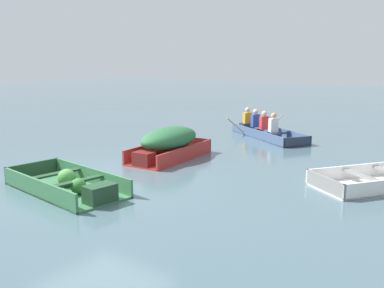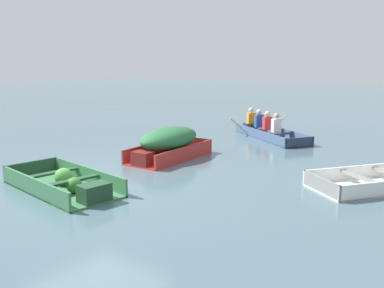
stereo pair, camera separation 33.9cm
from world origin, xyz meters
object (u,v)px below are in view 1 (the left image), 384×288
object	(u,v)px
skiff_red_near_moored	(169,141)
skiff_white_mid_moored	(384,180)
dinghy_green_foreground	(70,185)
rowboat_slate_blue_with_crew	(264,130)

from	to	relation	value
skiff_red_near_moored	skiff_white_mid_moored	bearing A→B (deg)	9.05
dinghy_green_foreground	skiff_red_near_moored	xyz separation A→B (m)	(-0.28, 3.40, 0.33)
dinghy_green_foreground	skiff_white_mid_moored	xyz separation A→B (m)	(4.85, 4.22, -0.03)
dinghy_green_foreground	rowboat_slate_blue_with_crew	world-z (taller)	rowboat_slate_blue_with_crew
skiff_red_near_moored	skiff_white_mid_moored	distance (m)	5.21
skiff_red_near_moored	skiff_white_mid_moored	world-z (taller)	skiff_red_near_moored
skiff_red_near_moored	rowboat_slate_blue_with_crew	bearing A→B (deg)	84.02
dinghy_green_foreground	skiff_red_near_moored	world-z (taller)	skiff_red_near_moored
rowboat_slate_blue_with_crew	skiff_white_mid_moored	bearing A→B (deg)	-38.18
skiff_red_near_moored	rowboat_slate_blue_with_crew	distance (m)	4.52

